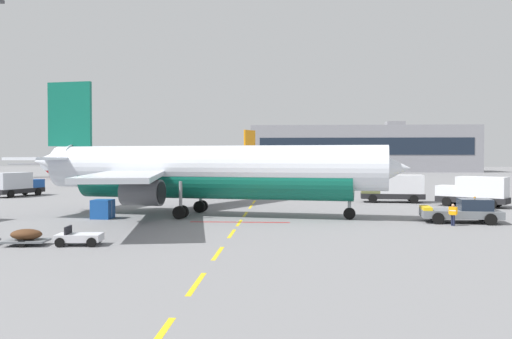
{
  "coord_description": "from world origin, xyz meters",
  "views": [
    {
      "loc": [
        21.71,
        -19.97,
        5.3
      ],
      "look_at": [
        18.97,
        27.6,
        4.07
      ],
      "focal_mm": 37.14,
      "sensor_mm": 36.0,
      "label": 1
    }
  ],
  "objects_px": {
    "airliner_far_center": "(67,164)",
    "baggage_train": "(27,237)",
    "fuel_service_truck": "(394,188)",
    "airliner_mid_left": "(277,168)",
    "ground_power_truck": "(16,184)",
    "uld_cargo_container": "(103,209)",
    "airliner_foreground": "(206,171)",
    "catering_truck": "(474,191)",
    "ground_crew_worker": "(453,213)",
    "pushback_tug": "(463,211)"
  },
  "relations": [
    {
      "from": "airliner_far_center",
      "to": "ground_power_truck",
      "type": "bearing_deg",
      "value": -72.93
    },
    {
      "from": "catering_truck",
      "to": "fuel_service_truck",
      "type": "relative_size",
      "value": 0.99
    },
    {
      "from": "pushback_tug",
      "to": "ground_crew_worker",
      "type": "height_order",
      "value": "pushback_tug"
    },
    {
      "from": "pushback_tug",
      "to": "ground_power_truck",
      "type": "xyz_separation_m",
      "value": [
        -49.24,
        24.21,
        0.74
      ]
    },
    {
      "from": "airliner_foreground",
      "to": "airliner_mid_left",
      "type": "relative_size",
      "value": 1.32
    },
    {
      "from": "uld_cargo_container",
      "to": "catering_truck",
      "type": "bearing_deg",
      "value": 19.56
    },
    {
      "from": "airliner_mid_left",
      "to": "airliner_far_center",
      "type": "distance_m",
      "value": 58.79
    },
    {
      "from": "ground_power_truck",
      "to": "baggage_train",
      "type": "relative_size",
      "value": 0.85
    },
    {
      "from": "catering_truck",
      "to": "airliner_mid_left",
      "type": "bearing_deg",
      "value": 117.07
    },
    {
      "from": "pushback_tug",
      "to": "airliner_far_center",
      "type": "relative_size",
      "value": 0.21
    },
    {
      "from": "pushback_tug",
      "to": "ground_crew_worker",
      "type": "relative_size",
      "value": 3.77
    },
    {
      "from": "airliner_foreground",
      "to": "pushback_tug",
      "type": "relative_size",
      "value": 5.54
    },
    {
      "from": "ground_crew_worker",
      "to": "airliner_foreground",
      "type": "bearing_deg",
      "value": 164.02
    },
    {
      "from": "airliner_mid_left",
      "to": "fuel_service_truck",
      "type": "height_order",
      "value": "airliner_mid_left"
    },
    {
      "from": "airliner_foreground",
      "to": "airliner_far_center",
      "type": "relative_size",
      "value": 1.15
    },
    {
      "from": "fuel_service_truck",
      "to": "ground_power_truck",
      "type": "relative_size",
      "value": 0.97
    },
    {
      "from": "airliner_foreground",
      "to": "airliner_mid_left",
      "type": "xyz_separation_m",
      "value": [
        5.41,
        51.35,
        -0.85
      ]
    },
    {
      "from": "pushback_tug",
      "to": "baggage_train",
      "type": "height_order",
      "value": "pushback_tug"
    },
    {
      "from": "airliner_far_center",
      "to": "ground_power_truck",
      "type": "relative_size",
      "value": 4.09
    },
    {
      "from": "airliner_mid_left",
      "to": "ground_power_truck",
      "type": "height_order",
      "value": "airliner_mid_left"
    },
    {
      "from": "airliner_mid_left",
      "to": "baggage_train",
      "type": "distance_m",
      "value": 68.82
    },
    {
      "from": "baggage_train",
      "to": "airliner_foreground",
      "type": "bearing_deg",
      "value": 62.83
    },
    {
      "from": "catering_truck",
      "to": "ground_crew_worker",
      "type": "relative_size",
      "value": 4.28
    },
    {
      "from": "ground_power_truck",
      "to": "airliner_mid_left",
      "type": "bearing_deg",
      "value": 42.47
    },
    {
      "from": "ground_power_truck",
      "to": "baggage_train",
      "type": "bearing_deg",
      "value": -61.57
    },
    {
      "from": "airliner_far_center",
      "to": "airliner_mid_left",
      "type": "bearing_deg",
      "value": -28.63
    },
    {
      "from": "fuel_service_truck",
      "to": "airliner_far_center",
      "type": "bearing_deg",
      "value": 135.26
    },
    {
      "from": "airliner_foreground",
      "to": "baggage_train",
      "type": "xyz_separation_m",
      "value": [
        -8.24,
        -16.05,
        -3.42
      ]
    },
    {
      "from": "catering_truck",
      "to": "ground_crew_worker",
      "type": "height_order",
      "value": "catering_truck"
    },
    {
      "from": "fuel_service_truck",
      "to": "ground_power_truck",
      "type": "xyz_separation_m",
      "value": [
        -47.45,
        6.07,
        0.0
      ]
    },
    {
      "from": "pushback_tug",
      "to": "catering_truck",
      "type": "relative_size",
      "value": 0.88
    },
    {
      "from": "ground_power_truck",
      "to": "ground_crew_worker",
      "type": "relative_size",
      "value": 4.45
    },
    {
      "from": "airliner_foreground",
      "to": "uld_cargo_container",
      "type": "xyz_separation_m",
      "value": [
        -8.43,
        -2.62,
        -3.15
      ]
    },
    {
      "from": "baggage_train",
      "to": "airliner_far_center",
      "type": "bearing_deg",
      "value": 111.66
    },
    {
      "from": "airliner_foreground",
      "to": "ground_power_truck",
      "type": "relative_size",
      "value": 4.7
    },
    {
      "from": "airliner_far_center",
      "to": "baggage_train",
      "type": "distance_m",
      "value": 102.87
    },
    {
      "from": "airliner_far_center",
      "to": "fuel_service_truck",
      "type": "height_order",
      "value": "airliner_far_center"
    },
    {
      "from": "airliner_foreground",
      "to": "catering_truck",
      "type": "height_order",
      "value": "airliner_foreground"
    },
    {
      "from": "uld_cargo_container",
      "to": "ground_power_truck",
      "type": "bearing_deg",
      "value": 130.23
    },
    {
      "from": "fuel_service_truck",
      "to": "baggage_train",
      "type": "xyz_separation_m",
      "value": [
        -27.58,
        -30.64,
        -1.12
      ]
    },
    {
      "from": "airliner_far_center",
      "to": "catering_truck",
      "type": "xyz_separation_m",
      "value": [
        72.82,
        -69.68,
        -1.79
      ]
    },
    {
      "from": "airliner_far_center",
      "to": "uld_cargo_container",
      "type": "height_order",
      "value": "airliner_far_center"
    },
    {
      "from": "pushback_tug",
      "to": "fuel_service_truck",
      "type": "relative_size",
      "value": 0.87
    },
    {
      "from": "airliner_mid_left",
      "to": "uld_cargo_container",
      "type": "height_order",
      "value": "airliner_mid_left"
    },
    {
      "from": "airliner_mid_left",
      "to": "airliner_far_center",
      "type": "relative_size",
      "value": 0.87
    },
    {
      "from": "airliner_mid_left",
      "to": "airliner_foreground",
      "type": "bearing_deg",
      "value": -96.01
    },
    {
      "from": "catering_truck",
      "to": "airliner_far_center",
      "type": "bearing_deg",
      "value": 136.26
    },
    {
      "from": "pushback_tug",
      "to": "ground_power_truck",
      "type": "bearing_deg",
      "value": 153.82
    },
    {
      "from": "airliner_foreground",
      "to": "fuel_service_truck",
      "type": "distance_m",
      "value": 24.33
    },
    {
      "from": "fuel_service_truck",
      "to": "airliner_foreground",
      "type": "bearing_deg",
      "value": -142.97
    }
  ]
}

